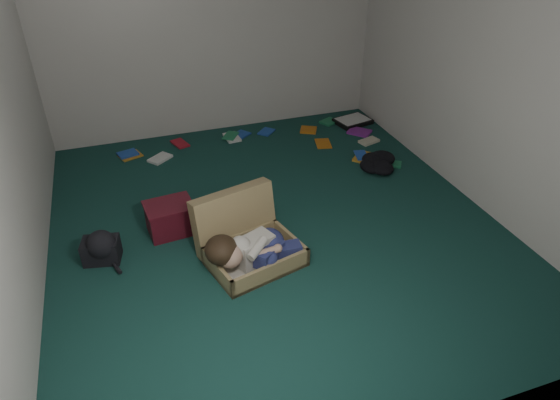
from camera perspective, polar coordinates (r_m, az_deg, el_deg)
floor at (r=4.69m, az=-0.60°, el=-2.66°), size 4.50×4.50×0.00m
wall_back at (r=6.16m, az=-7.71°, el=19.20°), size 4.50×0.00×4.50m
wall_front at (r=2.31m, az=17.33°, el=-6.86°), size 4.50×0.00×4.50m
wall_right at (r=5.04m, az=22.15°, el=14.10°), size 0.00×4.50×4.50m
suitcase at (r=4.22m, az=-3.90°, el=-4.55°), size 0.89×0.88×0.54m
person at (r=4.05m, az=-3.22°, el=-5.63°), size 0.82×0.41×0.34m
maroon_bin at (r=4.61m, az=-12.43°, el=-2.02°), size 0.45×0.37×0.29m
backpack at (r=4.45m, az=-19.76°, el=-5.34°), size 0.42×0.37×0.22m
clothing_pile at (r=5.65m, az=11.29°, el=4.11°), size 0.45×0.38×0.13m
paper_tray at (r=6.74m, az=8.31°, el=8.92°), size 0.51×0.42×0.06m
book_scatter at (r=6.18m, az=0.78°, el=6.80°), size 3.06×1.55×0.02m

